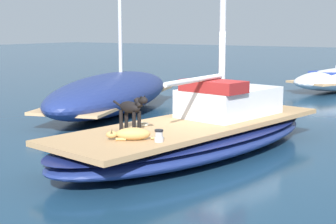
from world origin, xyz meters
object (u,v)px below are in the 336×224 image
Objects in this scene: coiled_rope at (141,124)px; dog_tan at (131,134)px; sailboat_main at (195,138)px; dog_black at (132,109)px; moored_boat_port_side at (112,92)px; deck_winch at (159,136)px.

dog_tan is at bearing -60.84° from coiled_rope.
sailboat_main is 8.07× the size of dog_black.
sailboat_main is at bearing -33.43° from moored_boat_port_side.
sailboat_main is 2.00m from deck_winch.
moored_boat_port_side is at bearing 146.57° from sailboat_main.
moored_boat_port_side is (-5.23, 5.09, -0.14)m from deck_winch.
dog_tan is at bearing -53.45° from dog_black.
dog_black is 4.45× the size of deck_winch.
dog_tan is (-0.06, -2.07, 0.43)m from sailboat_main.
moored_boat_port_side reaches higher than deck_winch.
sailboat_main is 1.69m from dog_black.
coiled_rope is at bearing 137.93° from deck_winch.
sailboat_main is 2.11m from dog_tan.
deck_winch is (0.95, -0.49, -0.32)m from dog_black.
coiled_rope is at bearing 108.50° from dog_black.
dog_tan is 1.35m from coiled_rope.
sailboat_main is 35.93× the size of deck_winch.
moored_boat_port_side is (-4.10, 4.07, -0.07)m from coiled_rope.
moored_boat_port_side reaches higher than sailboat_main.
deck_winch is 1.53m from coiled_rope.
dog_black reaches higher than coiled_rope.
deck_winch is (0.48, 0.16, -0.01)m from dog_tan.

